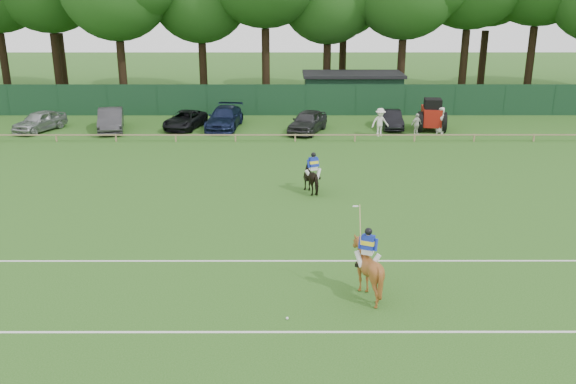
{
  "coord_description": "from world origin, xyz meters",
  "views": [
    {
      "loc": [
        0.47,
        -21.82,
        9.63
      ],
      "look_at": [
        0.5,
        3.0,
        1.4
      ],
      "focal_mm": 38.0,
      "sensor_mm": 36.0,
      "label": 1
    }
  ],
  "objects_px": {
    "sedan_silver": "(40,121)",
    "spectator_mid": "(417,124)",
    "suv_black": "(185,120)",
    "utility_shed": "(352,91)",
    "sedan_navy": "(225,118)",
    "hatch_grey": "(308,121)",
    "spectator_right": "(441,120)",
    "sedan_grey": "(111,120)",
    "tractor": "(432,115)",
    "horse_dark": "(313,178)",
    "horse_chestnut": "(367,269)",
    "polo_ball": "(287,318)",
    "spectator_left": "(380,122)",
    "estate_black": "(391,119)"
  },
  "relations": [
    {
      "from": "sedan_navy",
      "to": "spectator_left",
      "type": "xyz_separation_m",
      "value": [
        11.02,
        -2.51,
        0.2
      ]
    },
    {
      "from": "sedan_grey",
      "to": "suv_black",
      "type": "relative_size",
      "value": 1.06
    },
    {
      "from": "horse_chestnut",
      "to": "hatch_grey",
      "type": "xyz_separation_m",
      "value": [
        -1.16,
        24.46,
        -0.15
      ]
    },
    {
      "from": "suv_black",
      "to": "spectator_mid",
      "type": "relative_size",
      "value": 2.97
    },
    {
      "from": "estate_black",
      "to": "utility_shed",
      "type": "height_order",
      "value": "utility_shed"
    },
    {
      "from": "polo_ball",
      "to": "sedan_silver",
      "type": "bearing_deg",
      "value": 123.83
    },
    {
      "from": "spectator_left",
      "to": "spectator_mid",
      "type": "xyz_separation_m",
      "value": [
        2.59,
        0.27,
        -0.21
      ]
    },
    {
      "from": "horse_dark",
      "to": "suv_black",
      "type": "bearing_deg",
      "value": -84.04
    },
    {
      "from": "polo_ball",
      "to": "utility_shed",
      "type": "xyz_separation_m",
      "value": [
        5.54,
        35.27,
        1.49
      ]
    },
    {
      "from": "sedan_silver",
      "to": "sedan_navy",
      "type": "height_order",
      "value": "sedan_navy"
    },
    {
      "from": "horse_dark",
      "to": "tractor",
      "type": "distance_m",
      "value": 16.82
    },
    {
      "from": "polo_ball",
      "to": "tractor",
      "type": "bearing_deg",
      "value": 68.72
    },
    {
      "from": "suv_black",
      "to": "utility_shed",
      "type": "relative_size",
      "value": 0.54
    },
    {
      "from": "hatch_grey",
      "to": "polo_ball",
      "type": "xyz_separation_m",
      "value": [
        -1.45,
        -26.09,
        -0.73
      ]
    },
    {
      "from": "suv_black",
      "to": "horse_chestnut",
      "type": "bearing_deg",
      "value": -55.27
    },
    {
      "from": "spectator_right",
      "to": "sedan_grey",
      "type": "bearing_deg",
      "value": -154.49
    },
    {
      "from": "horse_dark",
      "to": "polo_ball",
      "type": "xyz_separation_m",
      "value": [
        -1.29,
        -12.46,
        -0.69
      ]
    },
    {
      "from": "estate_black",
      "to": "utility_shed",
      "type": "distance_m",
      "value": 8.15
    },
    {
      "from": "suv_black",
      "to": "spectator_left",
      "type": "relative_size",
      "value": 2.33
    },
    {
      "from": "sedan_navy",
      "to": "horse_chestnut",
      "type": "bearing_deg",
      "value": -68.59
    },
    {
      "from": "horse_chestnut",
      "to": "sedan_grey",
      "type": "height_order",
      "value": "horse_chestnut"
    },
    {
      "from": "horse_dark",
      "to": "sedan_grey",
      "type": "xyz_separation_m",
      "value": [
        -14.0,
        14.19,
        0.06
      ]
    },
    {
      "from": "sedan_silver",
      "to": "spectator_left",
      "type": "distance_m",
      "value": 24.26
    },
    {
      "from": "sedan_silver",
      "to": "spectator_mid",
      "type": "distance_m",
      "value": 26.83
    },
    {
      "from": "suv_black",
      "to": "spectator_mid",
      "type": "xyz_separation_m",
      "value": [
        16.5,
        -2.22,
        0.13
      ]
    },
    {
      "from": "horse_dark",
      "to": "horse_chestnut",
      "type": "distance_m",
      "value": 10.91
    },
    {
      "from": "sedan_silver",
      "to": "sedan_navy",
      "type": "distance_m",
      "value": 13.22
    },
    {
      "from": "hatch_grey",
      "to": "tractor",
      "type": "bearing_deg",
      "value": 24.17
    },
    {
      "from": "spectator_mid",
      "to": "polo_ball",
      "type": "xyz_separation_m",
      "value": [
        -9.02,
        -25.18,
        -0.72
      ]
    },
    {
      "from": "suv_black",
      "to": "spectator_right",
      "type": "relative_size",
      "value": 2.43
    },
    {
      "from": "polo_ball",
      "to": "utility_shed",
      "type": "relative_size",
      "value": 0.01
    },
    {
      "from": "horse_chestnut",
      "to": "spectator_right",
      "type": "relative_size",
      "value": 1.0
    },
    {
      "from": "sedan_navy",
      "to": "hatch_grey",
      "type": "relative_size",
      "value": 1.16
    },
    {
      "from": "sedan_silver",
      "to": "suv_black",
      "type": "bearing_deg",
      "value": 27.07
    },
    {
      "from": "utility_shed",
      "to": "sedan_silver",
      "type": "bearing_deg",
      "value": -159.42
    },
    {
      "from": "sedan_silver",
      "to": "tractor",
      "type": "xyz_separation_m",
      "value": [
        28.14,
        0.1,
        0.38
      ]
    },
    {
      "from": "polo_ball",
      "to": "tractor",
      "type": "xyz_separation_m",
      "value": [
        10.37,
        26.62,
        1.06
      ]
    },
    {
      "from": "sedan_grey",
      "to": "spectator_left",
      "type": "xyz_separation_m",
      "value": [
        19.13,
        -1.75,
        0.18
      ]
    },
    {
      "from": "sedan_navy",
      "to": "sedan_grey",
      "type": "bearing_deg",
      "value": -168.85
    },
    {
      "from": "hatch_grey",
      "to": "spectator_left",
      "type": "distance_m",
      "value": 5.12
    },
    {
      "from": "sedan_navy",
      "to": "polo_ball",
      "type": "relative_size",
      "value": 59.06
    },
    {
      "from": "suv_black",
      "to": "estate_black",
      "type": "height_order",
      "value": "estate_black"
    },
    {
      "from": "spectator_mid",
      "to": "spectator_right",
      "type": "distance_m",
      "value": 1.92
    },
    {
      "from": "horse_chestnut",
      "to": "suv_black",
      "type": "xyz_separation_m",
      "value": [
        -10.1,
        25.77,
        -0.3
      ]
    },
    {
      "from": "sedan_silver",
      "to": "spectator_mid",
      "type": "xyz_separation_m",
      "value": [
        26.8,
        -1.34,
        0.04
      ]
    },
    {
      "from": "horse_dark",
      "to": "sedan_navy",
      "type": "xyz_separation_m",
      "value": [
        -5.88,
        14.96,
        0.04
      ]
    },
    {
      "from": "horse_dark",
      "to": "hatch_grey",
      "type": "relative_size",
      "value": 0.38
    },
    {
      "from": "sedan_navy",
      "to": "hatch_grey",
      "type": "xyz_separation_m",
      "value": [
        6.04,
        -1.33,
        0.01
      ]
    },
    {
      "from": "spectator_mid",
      "to": "spectator_right",
      "type": "bearing_deg",
      "value": -14.07
    },
    {
      "from": "utility_shed",
      "to": "estate_black",
      "type": "bearing_deg",
      "value": -75.09
    }
  ]
}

